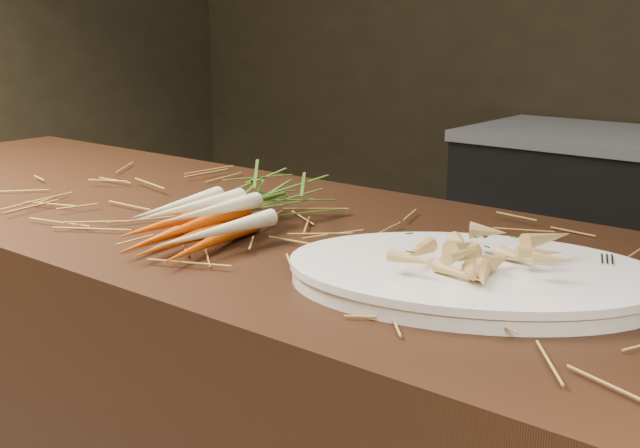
% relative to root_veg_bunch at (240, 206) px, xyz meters
% --- Properties ---
extents(straw_bedding, '(1.40, 0.60, 0.02)m').
position_rel_root_veg_bunch_xyz_m(straw_bedding, '(0.02, 0.05, -0.03)').
color(straw_bedding, olive).
rests_on(straw_bedding, main_counter).
extents(root_veg_bunch, '(0.20, 0.45, 0.08)m').
position_rel_root_veg_bunch_xyz_m(root_veg_bunch, '(0.00, 0.00, 0.00)').
color(root_veg_bunch, '#C73E00').
rests_on(root_veg_bunch, main_counter).
extents(serving_platter, '(0.55, 0.47, 0.02)m').
position_rel_root_veg_bunch_xyz_m(serving_platter, '(0.43, -0.02, -0.03)').
color(serving_platter, white).
rests_on(serving_platter, main_counter).
extents(roasted_veg_heap, '(0.27, 0.24, 0.05)m').
position_rel_root_veg_bunch_xyz_m(roasted_veg_heap, '(0.43, -0.02, 0.01)').
color(roasted_veg_heap, '#AE7C43').
rests_on(roasted_veg_heap, serving_platter).
extents(serving_fork, '(0.08, 0.17, 0.00)m').
position_rel_root_veg_bunch_xyz_m(serving_fork, '(0.59, 0.03, -0.01)').
color(serving_fork, silver).
rests_on(serving_fork, serving_platter).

